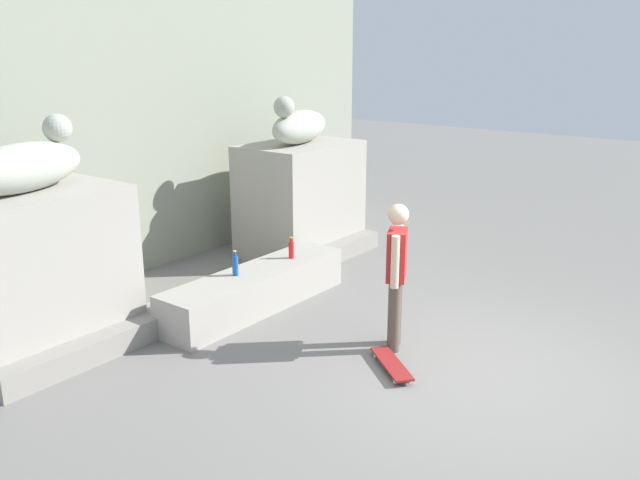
# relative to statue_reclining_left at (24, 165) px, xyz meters

# --- Properties ---
(ground_plane) EXTENTS (40.00, 40.00, 0.00)m
(ground_plane) POSITION_rel_statue_reclining_left_xyz_m (2.29, -4.34, -2.08)
(ground_plane) COLOR slate
(facade_wall) EXTENTS (11.09, 0.60, 6.19)m
(facade_wall) POSITION_rel_statue_reclining_left_xyz_m (2.29, 1.53, 1.01)
(facade_wall) COLOR gray
(facade_wall) RESTS_ON ground_plane
(pedestal_left) EXTENTS (1.93, 1.29, 1.80)m
(pedestal_left) POSITION_rel_statue_reclining_left_xyz_m (-0.04, -0.01, -1.18)
(pedestal_left) COLOR #A39E93
(pedestal_left) RESTS_ON ground_plane
(pedestal_right) EXTENTS (1.93, 1.29, 1.80)m
(pedestal_right) POSITION_rel_statue_reclining_left_xyz_m (4.61, -0.01, -1.18)
(pedestal_right) COLOR #A39E93
(pedestal_right) RESTS_ON ground_plane
(statue_reclining_left) EXTENTS (1.69, 0.93, 0.78)m
(statue_reclining_left) POSITION_rel_statue_reclining_left_xyz_m (0.00, 0.00, 0.00)
(statue_reclining_left) COLOR #ABB19F
(statue_reclining_left) RESTS_ON pedestal_left
(statue_reclining_right) EXTENTS (1.69, 0.93, 0.78)m
(statue_reclining_right) POSITION_rel_statue_reclining_left_xyz_m (4.57, -0.02, 0.00)
(statue_reclining_right) COLOR #ABB19F
(statue_reclining_right) RESTS_ON pedestal_right
(ledge_block) EXTENTS (2.86, 0.66, 0.52)m
(ledge_block) POSITION_rel_statue_reclining_left_xyz_m (2.29, -1.15, -1.82)
(ledge_block) COLOR #A39E93
(ledge_block) RESTS_ON ground_plane
(skater) EXTENTS (0.49, 0.34, 1.67)m
(skater) POSITION_rel_statue_reclining_left_xyz_m (2.38, -3.19, -1.16)
(skater) COLOR brown
(skater) RESTS_ON ground_plane
(skateboard) EXTENTS (0.65, 0.75, 0.08)m
(skateboard) POSITION_rel_statue_reclining_left_xyz_m (1.89, -3.46, -2.02)
(skateboard) COLOR maroon
(skateboard) RESTS_ON ground_plane
(bottle_blue) EXTENTS (0.08, 0.08, 0.33)m
(bottle_blue) POSITION_rel_statue_reclining_left_xyz_m (1.99, -1.09, -1.43)
(bottle_blue) COLOR #194C99
(bottle_blue) RESTS_ON ledge_block
(bottle_red) EXTENTS (0.07, 0.07, 0.30)m
(bottle_red) POSITION_rel_statue_reclining_left_xyz_m (2.96, -1.19, -1.44)
(bottle_red) COLOR red
(bottle_red) RESTS_ON ledge_block
(stair_step) EXTENTS (6.57, 0.50, 0.27)m
(stair_step) POSITION_rel_statue_reclining_left_xyz_m (2.29, -0.67, -1.95)
(stair_step) COLOR gray
(stair_step) RESTS_ON ground_plane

